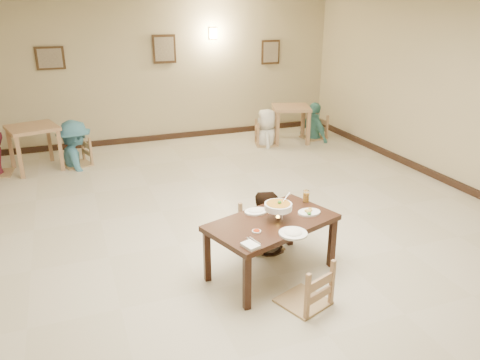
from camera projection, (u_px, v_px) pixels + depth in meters
name	position (u px, v px, depth m)	size (l,w,h in m)	color
floor	(243.00, 233.00, 6.35)	(10.00, 10.00, 0.00)	#BCB39B
wall_back	(161.00, 73.00, 10.18)	(10.00, 10.00, 0.00)	tan
baseboard_back	(165.00, 137.00, 10.67)	(8.00, 0.06, 0.12)	black
baseboard_right	(469.00, 190.00, 7.65)	(0.06, 10.00, 0.12)	black
picture_a	(50.00, 58.00, 9.27)	(0.55, 0.04, 0.45)	#322113
picture_b	(164.00, 49.00, 10.00)	(0.50, 0.04, 0.60)	#322113
picture_c	(271.00, 52.00, 10.88)	(0.45, 0.04, 0.55)	#322113
wall_sconce	(213.00, 33.00, 10.26)	(0.16, 0.05, 0.22)	#FFD88C
main_table	(272.00, 227.00, 5.23)	(1.61, 1.22, 0.67)	#321A0F
chair_far	(261.00, 210.00, 5.87)	(0.47, 0.47, 1.01)	tan
chair_near	(305.00, 262.00, 4.72)	(0.46, 0.46, 0.98)	tan
main_diner	(264.00, 192.00, 5.72)	(0.75, 0.58, 1.54)	gray
curry_warmer	(278.00, 207.00, 5.15)	(0.34, 0.31, 0.28)	silver
rice_plate_far	(256.00, 211.00, 5.39)	(0.28, 0.28, 0.06)	white
rice_plate_near	(293.00, 233.00, 4.88)	(0.30, 0.30, 0.07)	white
fried_plate	(309.00, 212.00, 5.36)	(0.27, 0.27, 0.06)	white
chili_dish	(256.00, 231.00, 4.93)	(0.10, 0.10, 0.02)	white
napkin_cutlery	(251.00, 245.00, 4.63)	(0.20, 0.28, 0.03)	white
drink_glass	(306.00, 197.00, 5.65)	(0.08, 0.08, 0.15)	white
bg_table_left	(33.00, 134.00, 8.56)	(1.02, 1.02, 0.83)	#A07752
bg_table_right	(291.00, 113.00, 10.34)	(1.00, 1.00, 0.79)	#A07752
bg_chair_lr	(74.00, 140.00, 8.84)	(0.48, 0.48, 1.02)	tan
bg_chair_rl	(267.00, 122.00, 10.13)	(0.47, 0.47, 1.00)	tan
bg_chair_rr	(314.00, 116.00, 10.61)	(0.48, 0.48, 1.03)	tan
bg_diner_b	(72.00, 121.00, 8.71)	(1.13, 0.65, 1.75)	teal
bg_diner_c	(267.00, 109.00, 10.03)	(0.77, 0.50, 1.58)	silver
bg_diner_d	(315.00, 103.00, 10.50)	(0.97, 0.40, 1.66)	teal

